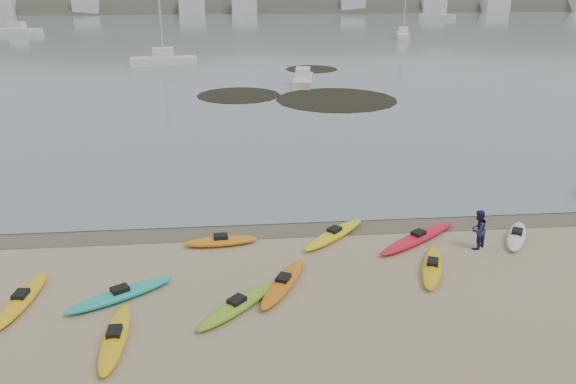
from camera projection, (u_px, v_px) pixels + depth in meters
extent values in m
plane|color=tan|center=(288.00, 224.00, 24.42)|extent=(600.00, 600.00, 0.00)
plane|color=brown|center=(289.00, 227.00, 24.14)|extent=(60.00, 60.00, 0.00)
ellipsoid|color=orange|center=(221.00, 241.00, 22.46)|extent=(3.01, 0.95, 0.34)
ellipsoid|color=red|center=(418.00, 238.00, 22.76)|extent=(4.20, 3.29, 0.34)
ellipsoid|color=yellow|center=(334.00, 234.00, 23.07)|extent=(3.26, 3.24, 0.34)
ellipsoid|color=gold|center=(115.00, 338.00, 16.48)|extent=(0.74, 3.59, 0.34)
ellipsoid|color=orange|center=(283.00, 283.00, 19.39)|extent=(2.26, 3.57, 0.34)
ellipsoid|color=#1BAA9C|center=(120.00, 295.00, 18.69)|extent=(3.58, 2.62, 0.34)
ellipsoid|color=gold|center=(432.00, 267.00, 20.47)|extent=(1.92, 3.44, 0.34)
ellipsoid|color=silver|center=(517.00, 236.00, 22.91)|extent=(2.18, 2.93, 0.34)
ellipsoid|color=#7AB123|center=(237.00, 306.00, 18.07)|extent=(2.96, 3.07, 0.34)
ellipsoid|color=yellow|center=(22.00, 300.00, 18.40)|extent=(1.13, 3.66, 0.34)
imported|color=navy|center=(478.00, 230.00, 21.99)|extent=(0.99, 0.97, 1.61)
cylinder|color=black|center=(239.00, 95.00, 50.58)|extent=(7.52, 7.52, 0.04)
cylinder|color=black|center=(336.00, 100.00, 48.83)|extent=(10.55, 10.55, 0.04)
cylinder|color=black|center=(312.00, 69.00, 64.71)|extent=(5.96, 5.96, 0.04)
cube|color=silver|center=(164.00, 61.00, 67.59)|extent=(8.05, 3.29, 1.09)
cube|color=silver|center=(303.00, 80.00, 55.47)|extent=(2.78, 6.45, 0.87)
cube|color=silver|center=(403.00, 35.00, 97.14)|extent=(3.63, 7.36, 0.99)
cube|color=silver|center=(18.00, 31.00, 103.30)|extent=(8.81, 3.53, 1.20)
cube|color=silver|center=(437.00, 16.00, 141.42)|extent=(8.71, 6.83, 1.23)
ellipsoid|color=#384235|center=(119.00, 57.00, 208.12)|extent=(220.00, 120.00, 80.00)
ellipsoid|color=#384235|center=(334.00, 49.00, 209.46)|extent=(200.00, 110.00, 68.00)
ellipsoid|color=#384235|center=(537.00, 48.00, 226.79)|extent=(230.00, 130.00, 76.00)
cube|color=beige|center=(88.00, 7.00, 154.74)|extent=(7.00, 5.00, 4.00)
cube|color=beige|center=(176.00, 7.00, 156.82)|extent=(7.00, 5.00, 4.00)
cube|color=beige|center=(261.00, 6.00, 158.91)|extent=(7.00, 5.00, 4.00)
cube|color=beige|center=(345.00, 6.00, 161.00)|extent=(7.00, 5.00, 4.00)
cube|color=beige|center=(426.00, 6.00, 163.08)|extent=(7.00, 5.00, 4.00)
cube|color=beige|center=(505.00, 5.00, 165.17)|extent=(7.00, 5.00, 4.00)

